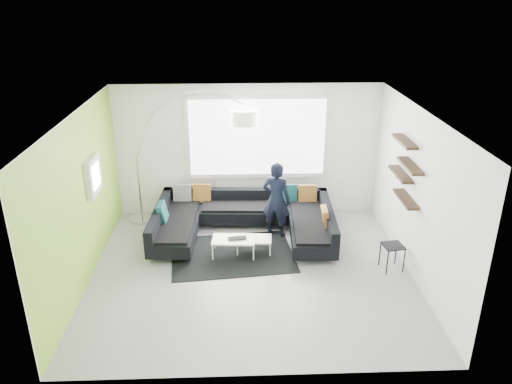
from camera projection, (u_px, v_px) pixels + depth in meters
ground at (252, 271)px, 8.70m from camera, size 5.50×5.50×0.00m
room_shell at (253, 170)px, 8.19m from camera, size 5.54×5.04×2.82m
sectional_sofa at (244, 222)px, 9.73m from camera, size 3.55×2.30×0.74m
rug at (232, 254)px, 9.23m from camera, size 2.38×1.84×0.01m
coffee_table at (244, 245)px, 9.23m from camera, size 1.05×0.66×0.33m
arc_lamp at (136, 160)px, 10.04m from camera, size 2.61×1.06×2.72m
side_table at (392, 257)px, 8.69m from camera, size 0.39×0.39×0.47m
person at (276, 200)px, 9.67m from camera, size 0.80×0.74×1.53m
laptop at (238, 239)px, 9.06m from camera, size 0.41×0.32×0.03m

